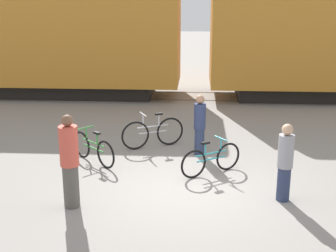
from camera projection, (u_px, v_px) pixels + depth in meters
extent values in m
plane|color=gray|center=(190.00, 190.00, 9.86)|extent=(80.00, 80.00, 0.00)
cube|color=black|center=(14.00, 87.00, 18.99)|extent=(11.25, 2.24, 0.55)
cube|color=#C67F28|center=(10.00, 35.00, 18.41)|extent=(13.40, 2.99, 3.65)
cube|color=#4C4238|center=(194.00, 100.00, 17.94)|extent=(69.25, 0.07, 0.01)
cube|color=#4C4238|center=(194.00, 92.00, 19.31)|extent=(69.25, 0.07, 0.01)
torus|color=black|center=(82.00, 145.00, 11.70)|extent=(0.53, 0.51, 0.68)
torus|color=black|center=(106.00, 155.00, 10.98)|extent=(0.53, 0.51, 0.68)
cylinder|color=#338C38|center=(93.00, 143.00, 11.29)|extent=(0.68, 0.64, 0.04)
cylinder|color=#338C38|center=(93.00, 148.00, 11.33)|extent=(0.62, 0.59, 0.04)
cylinder|color=#338C38|center=(97.00, 139.00, 11.13)|extent=(0.04, 0.04, 0.28)
cube|color=black|center=(97.00, 133.00, 11.09)|extent=(0.20, 0.20, 0.05)
cylinder|color=#338C38|center=(86.00, 134.00, 11.45)|extent=(0.04, 0.04, 0.32)
cylinder|color=#338C38|center=(86.00, 128.00, 11.40)|extent=(0.34, 0.36, 0.03)
torus|color=black|center=(135.00, 136.00, 12.27)|extent=(0.71, 0.39, 0.77)
torus|color=black|center=(170.00, 131.00, 12.64)|extent=(0.71, 0.39, 0.77)
cylinder|color=silver|center=(153.00, 126.00, 12.40)|extent=(0.80, 0.42, 0.04)
cylinder|color=silver|center=(153.00, 132.00, 12.45)|extent=(0.73, 0.39, 0.04)
cylinder|color=silver|center=(159.00, 120.00, 12.42)|extent=(0.04, 0.04, 0.32)
cube|color=black|center=(159.00, 114.00, 12.38)|extent=(0.21, 0.16, 0.05)
cylinder|color=silver|center=(143.00, 121.00, 12.25)|extent=(0.04, 0.04, 0.36)
cylinder|color=silver|center=(143.00, 114.00, 12.20)|extent=(0.23, 0.43, 0.03)
torus|color=black|center=(228.00, 157.00, 10.87)|extent=(0.58, 0.42, 0.67)
torus|color=black|center=(193.00, 164.00, 10.40)|extent=(0.58, 0.42, 0.67)
cylinder|color=teal|center=(211.00, 153.00, 10.59)|extent=(0.72, 0.51, 0.04)
cylinder|color=teal|center=(211.00, 159.00, 10.63)|extent=(0.66, 0.47, 0.04)
cylinder|color=teal|center=(205.00, 149.00, 10.47)|extent=(0.04, 0.04, 0.28)
cube|color=black|center=(205.00, 143.00, 10.43)|extent=(0.21, 0.18, 0.05)
cylinder|color=teal|center=(221.00, 145.00, 10.68)|extent=(0.04, 0.04, 0.31)
cylinder|color=teal|center=(221.00, 138.00, 10.63)|extent=(0.29, 0.40, 0.03)
cylinder|color=#283351|center=(283.00, 184.00, 9.30)|extent=(0.26, 0.26, 0.70)
cylinder|color=gray|center=(286.00, 151.00, 9.11)|extent=(0.31, 0.31, 0.67)
sphere|color=tan|center=(287.00, 130.00, 8.98)|extent=(0.22, 0.22, 0.22)
cylinder|color=#283351|center=(199.00, 141.00, 11.94)|extent=(0.25, 0.25, 0.68)
cylinder|color=navy|center=(200.00, 116.00, 11.75)|extent=(0.30, 0.30, 0.65)
sphere|color=#A37556|center=(200.00, 99.00, 11.63)|extent=(0.22, 0.22, 0.22)
cylinder|color=#514C47|center=(71.00, 186.00, 9.00)|extent=(0.31, 0.31, 0.85)
cylinder|color=#CC4C3D|center=(69.00, 146.00, 8.78)|extent=(0.36, 0.36, 0.78)
sphere|color=brown|center=(67.00, 121.00, 8.64)|extent=(0.22, 0.22, 0.22)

